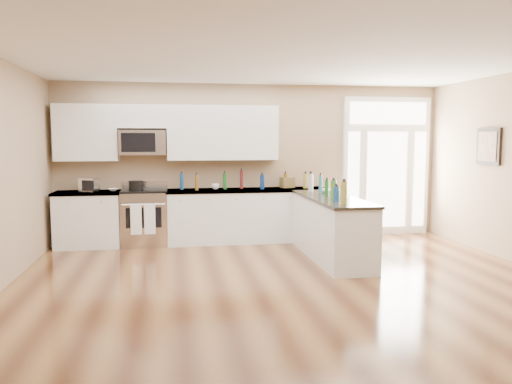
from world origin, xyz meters
TOP-DOWN VIEW (x-y plane):
  - ground at (0.00, 0.00)m, footprint 8.00×8.00m
  - room_shell at (0.00, 0.00)m, footprint 8.00×8.00m
  - back_cabinet_left at (-2.87, 3.69)m, footprint 1.10×0.66m
  - back_cabinet_right at (-0.16, 3.69)m, footprint 2.85×0.66m
  - peninsula_cabinet at (0.93, 2.24)m, footprint 0.69×2.32m
  - upper_cabinet_left at (-2.88, 3.83)m, footprint 1.04×0.33m
  - upper_cabinet_right at (-0.57, 3.83)m, footprint 1.94×0.33m
  - upper_cabinet_short at (-1.95, 3.83)m, footprint 0.82×0.33m
  - microwave at (-1.95, 3.80)m, footprint 0.78×0.41m
  - entry_door at (2.55, 3.95)m, footprint 1.70×0.10m
  - wall_art_near at (3.47, 2.20)m, footprint 0.05×0.58m
  - kitchen_range at (-1.94, 3.69)m, footprint 0.77×0.69m
  - stockpot at (-2.07, 3.57)m, footprint 0.29×0.29m
  - toaster_oven at (-2.84, 3.65)m, footprint 0.33×0.30m
  - cardboard_box at (0.60, 3.82)m, footprint 0.27×0.23m
  - bowl_left at (-2.46, 3.72)m, footprint 0.17×0.17m
  - bowl_peninsula at (1.01, 2.85)m, footprint 0.26×0.26m
  - cup_counter at (-0.72, 3.71)m, footprint 0.17×0.17m
  - counter_bottles at (0.39, 2.90)m, footprint 2.27×2.46m

SIDE VIEW (x-z plane):
  - ground at x=0.00m, z-range 0.00..0.00m
  - peninsula_cabinet at x=0.93m, z-range -0.04..0.90m
  - back_cabinet_right at x=-0.16m, z-range -0.03..0.91m
  - back_cabinet_left at x=-2.87m, z-range -0.03..0.91m
  - kitchen_range at x=-1.94m, z-range -0.06..1.02m
  - bowl_left at x=-2.46m, z-range 0.94..0.98m
  - bowl_peninsula at x=1.01m, z-range 0.94..1.00m
  - cup_counter at x=-0.72m, z-range 0.94..1.04m
  - cardboard_box at x=0.60m, z-range 0.94..1.13m
  - stockpot at x=-2.07m, z-range 0.95..1.14m
  - toaster_oven at x=-2.84m, z-range 0.94..1.17m
  - counter_bottles at x=0.39m, z-range 0.92..1.24m
  - entry_door at x=2.55m, z-range 0.00..2.60m
  - wall_art_near at x=3.47m, z-range 1.41..1.99m
  - room_shell at x=0.00m, z-range -2.29..5.71m
  - microwave at x=-1.95m, z-range 1.55..1.97m
  - upper_cabinet_left at x=-2.88m, z-range 1.45..2.40m
  - upper_cabinet_right at x=-0.57m, z-range 1.45..2.40m
  - upper_cabinet_short at x=-1.95m, z-range 2.00..2.40m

